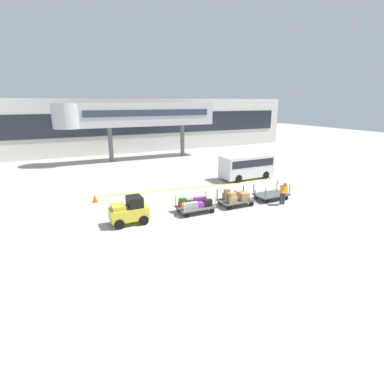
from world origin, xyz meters
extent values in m
plane|color=#B2ADA0|center=(0.00, 0.00, 0.00)|extent=(120.00, 120.00, 0.00)
cube|color=yellow|center=(1.54, 6.30, 0.00)|extent=(15.61, 1.91, 0.01)
cube|color=beige|center=(0.00, 26.00, 3.52)|extent=(53.35, 2.40, 7.03)
cube|color=#1E232D|center=(0.00, 24.75, 3.87)|extent=(50.68, 0.12, 2.80)
cube|color=#B7B7BC|center=(3.06, 20.00, 5.22)|extent=(16.21, 2.20, 2.60)
cylinder|color=#B7B7BC|center=(-5.64, 20.00, 5.22)|extent=(3.00, 3.00, 2.60)
cube|color=#2D3847|center=(3.06, 18.86, 5.42)|extent=(14.59, 0.08, 0.70)
cylinder|color=#59595B|center=(-1.39, 20.00, 1.96)|extent=(0.50, 0.50, 3.92)
cylinder|color=#59595B|center=(7.52, 20.00, 1.96)|extent=(0.50, 0.50, 3.92)
cube|color=gold|center=(-4.15, 1.07, 0.63)|extent=(2.10, 1.11, 0.70)
cube|color=black|center=(-3.79, 1.07, 1.28)|extent=(0.80, 0.99, 0.60)
cube|color=gold|center=(-4.73, 1.07, 1.10)|extent=(0.70, 0.94, 0.24)
cylinder|color=black|center=(-4.84, 1.59, 0.28)|extent=(0.56, 0.18, 0.56)
cylinder|color=black|center=(-4.84, 0.54, 0.28)|extent=(0.56, 0.18, 0.56)
cylinder|color=black|center=(-3.47, 1.59, 0.28)|extent=(0.56, 0.18, 0.56)
cylinder|color=black|center=(-3.47, 0.55, 0.28)|extent=(0.56, 0.18, 0.56)
cube|color=#4C4C4F|center=(0.05, 1.08, 0.36)|extent=(2.30, 1.41, 0.08)
cylinder|color=gold|center=(-1.01, 1.72, 0.75)|extent=(0.06, 0.06, 0.70)
cylinder|color=gold|center=(-1.01, 0.43, 0.75)|extent=(0.06, 0.06, 0.70)
cylinder|color=gold|center=(1.10, 1.73, 0.75)|extent=(0.06, 0.06, 0.70)
cylinder|color=gold|center=(1.11, 0.44, 0.75)|extent=(0.06, 0.06, 0.70)
cylinder|color=black|center=(-0.82, 1.67, 0.16)|extent=(0.32, 0.10, 0.32)
cylinder|color=black|center=(-0.82, 0.48, 0.16)|extent=(0.32, 0.10, 0.32)
cylinder|color=black|center=(0.91, 1.68, 0.16)|extent=(0.32, 0.10, 0.32)
cylinder|color=black|center=(0.91, 0.49, 0.16)|extent=(0.32, 0.10, 0.32)
cylinder|color=#333333|center=(-1.45, 1.08, 0.34)|extent=(0.70, 0.05, 0.05)
cube|color=red|center=(-0.68, 1.43, 0.56)|extent=(0.52, 0.32, 0.33)
cube|color=#99999E|center=(-0.72, 0.77, 0.60)|extent=(0.49, 0.34, 0.40)
cube|color=#726651|center=(-0.23, 1.41, 0.61)|extent=(0.61, 0.38, 0.42)
cube|color=#99999E|center=(-0.21, 0.78, 0.60)|extent=(0.51, 0.34, 0.40)
cube|color=#8C338C|center=(0.32, 1.39, 0.63)|extent=(0.43, 0.31, 0.46)
cube|color=#8C338C|center=(0.30, 0.78, 0.57)|extent=(0.53, 0.30, 0.33)
cube|color=#8C338C|center=(0.78, 1.43, 0.62)|extent=(0.44, 0.30, 0.44)
cube|color=black|center=(0.74, 0.76, 0.62)|extent=(0.58, 0.33, 0.44)
cube|color=#236B2D|center=(-0.68, 1.43, 0.83)|extent=(0.52, 0.39, 0.21)
cube|color=#4C4C4F|center=(3.05, 1.09, 0.36)|extent=(2.30, 1.41, 0.08)
cylinder|color=black|center=(1.99, 1.73, 0.75)|extent=(0.06, 0.06, 0.70)
cylinder|color=black|center=(1.99, 0.44, 0.75)|extent=(0.06, 0.06, 0.70)
cylinder|color=black|center=(4.10, 1.74, 0.75)|extent=(0.06, 0.06, 0.70)
cylinder|color=black|center=(4.11, 0.45, 0.75)|extent=(0.06, 0.06, 0.70)
cylinder|color=black|center=(2.18, 1.68, 0.16)|extent=(0.32, 0.10, 0.32)
cylinder|color=black|center=(2.18, 0.49, 0.16)|extent=(0.32, 0.10, 0.32)
cylinder|color=black|center=(3.91, 1.69, 0.16)|extent=(0.32, 0.10, 0.32)
cylinder|color=black|center=(3.91, 0.50, 0.16)|extent=(0.32, 0.10, 0.32)
cylinder|color=#333333|center=(1.55, 1.09, 0.34)|extent=(0.70, 0.05, 0.05)
cube|color=olive|center=(2.56, 1.43, 0.62)|extent=(0.47, 0.45, 0.44)
cube|color=tan|center=(2.55, 0.76, 0.60)|extent=(0.60, 0.56, 0.40)
cube|color=tan|center=(3.50, 1.40, 0.64)|extent=(0.50, 0.49, 0.48)
cube|color=#A87F4C|center=(3.53, 0.80, 0.65)|extent=(0.56, 0.43, 0.49)
cube|color=#9E7A4C|center=(2.56, 1.43, 0.97)|extent=(0.39, 0.35, 0.27)
cube|color=#A87F4C|center=(2.55, 0.76, 0.92)|extent=(0.50, 0.37, 0.24)
cube|color=#4C4C4F|center=(6.05, 1.10, 0.36)|extent=(2.30, 1.41, 0.08)
cylinder|color=#237033|center=(4.99, 1.74, 0.75)|extent=(0.06, 0.06, 0.70)
cylinder|color=#237033|center=(4.99, 0.45, 0.75)|extent=(0.06, 0.06, 0.70)
cylinder|color=#237033|center=(7.10, 1.75, 0.75)|extent=(0.06, 0.06, 0.70)
cylinder|color=#237033|center=(7.11, 0.46, 0.75)|extent=(0.06, 0.06, 0.70)
cylinder|color=black|center=(5.18, 1.69, 0.16)|extent=(0.32, 0.10, 0.32)
cylinder|color=black|center=(5.18, 0.50, 0.16)|extent=(0.32, 0.10, 0.32)
cylinder|color=black|center=(6.91, 1.70, 0.16)|extent=(0.32, 0.10, 0.32)
cylinder|color=black|center=(6.91, 0.51, 0.16)|extent=(0.32, 0.10, 0.32)
cylinder|color=#333333|center=(4.55, 1.09, 0.34)|extent=(0.70, 0.05, 0.05)
cylinder|color=#2D334C|center=(5.95, -0.03, 0.41)|extent=(0.16, 0.16, 0.82)
cylinder|color=#2D334C|center=(6.15, -0.08, 0.41)|extent=(0.16, 0.16, 0.82)
cube|color=orange|center=(6.02, -0.15, 1.09)|extent=(0.49, 0.51, 0.61)
sphere|color=#8C6647|center=(5.99, -0.26, 1.45)|extent=(0.22, 0.22, 0.22)
cube|color=silver|center=(8.00, 6.88, 1.15)|extent=(4.85, 2.03, 1.90)
cube|color=#1E232D|center=(8.00, 6.88, 1.55)|extent=(4.47, 2.06, 0.64)
cylinder|color=black|center=(6.54, 5.96, 0.34)|extent=(0.69, 0.26, 0.68)
cylinder|color=black|center=(9.51, 6.04, 0.34)|extent=(0.69, 0.26, 0.68)
cone|color=#EA590F|center=(-5.32, 5.87, 0.28)|extent=(0.36, 0.36, 0.55)
camera|label=1|loc=(-7.78, -14.77, 6.71)|focal=28.06mm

